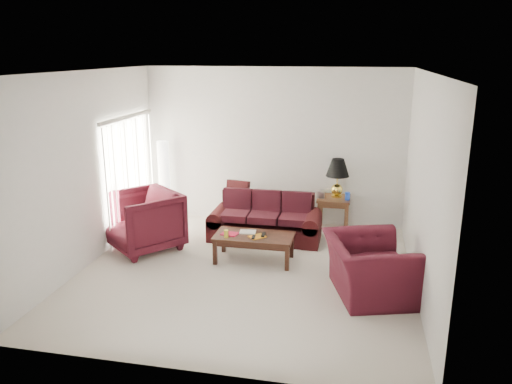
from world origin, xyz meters
The scene contains 19 objects.
floor centered at (0.00, 0.00, 0.00)m, with size 5.00×5.00×0.00m, color beige.
blinds centered at (-2.42, 1.30, 1.08)m, with size 0.10×2.00×2.16m, color silver.
sofa centered at (0.04, 1.46, 0.40)m, with size 1.98×0.85×0.81m, color black, non-canonical shape.
throw_pillow centered at (-0.61, 2.09, 0.68)m, with size 0.44×0.13×0.44m, color black.
end_table centered at (1.21, 2.15, 0.33)m, with size 0.60×0.60×0.66m, color #56331D, non-canonical shape.
table_lamp centered at (1.26, 2.20, 1.02)m, with size 0.43×0.43×0.72m, color #E3C447, non-canonical shape.
clock centered at (0.98, 2.03, 0.72)m, with size 0.13×0.05×0.13m, color silver.
blue_canister centered at (1.46, 2.04, 0.73)m, with size 0.09×0.09×0.14m, color #1C42B6.
picture_frame centered at (1.04, 2.36, 0.74)m, with size 0.14×0.02×0.17m, color silver.
floor_lamp centered at (-2.14, 2.20, 0.80)m, with size 0.26×0.26×1.61m, color white, non-canonical shape.
armchair_left centered at (-1.89, 0.59, 0.51)m, with size 1.08×1.11×1.01m, color #3F0E18.
armchair_right centered at (1.83, -0.35, 0.40)m, with size 1.24×1.08×0.81m, color #3D0E18.
coffee_table centered at (0.04, 0.47, 0.22)m, with size 1.26×0.63×0.44m, color black, non-canonical shape.
magazine_red centered at (-0.35, 0.44, 0.45)m, with size 0.25×0.19×0.01m, color #B01132.
magazine_white centered at (-0.08, 0.58, 0.45)m, with size 0.26×0.19×0.01m, color silver.
magazine_orange centered at (0.11, 0.40, 0.45)m, with size 0.25×0.18×0.01m, color orange.
remote_a centered at (0.07, 0.32, 0.47)m, with size 0.05×0.16×0.02m, color black.
remote_b centered at (0.20, 0.46, 0.47)m, with size 0.05×0.18×0.02m, color black.
yellow_glass centered at (-0.37, 0.29, 0.50)m, with size 0.07×0.07×0.12m, color yellow.
Camera 1 is at (1.58, -6.84, 3.27)m, focal length 35.00 mm.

